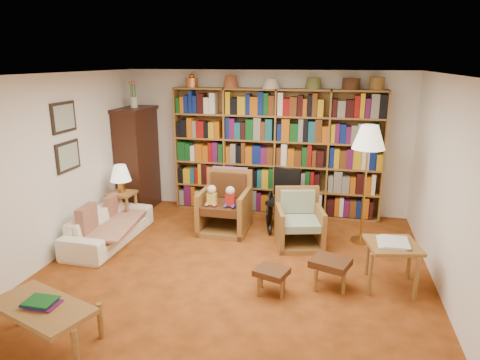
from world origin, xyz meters
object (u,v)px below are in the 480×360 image
(armchair_sage, at_px, (300,223))
(side_table_papers, at_px, (392,250))
(footstool_a, at_px, (272,273))
(coffee_table, at_px, (42,310))
(side_table_lamp, at_px, (123,201))
(armchair_leather, at_px, (226,206))
(floor_lamp, at_px, (369,142))
(wheelchair, at_px, (286,202))
(footstool_b, at_px, (330,265))
(sofa, at_px, (109,226))

(armchair_sage, bearing_deg, side_table_papers, -41.87)
(footstool_a, bearing_deg, coffee_table, -144.63)
(side_table_lamp, distance_m, armchair_leather, 1.71)
(floor_lamp, height_order, coffee_table, floor_lamp)
(wheelchair, height_order, footstool_b, wheelchair)
(side_table_lamp, xyz_separation_m, footstool_a, (2.71, -1.59, -0.17))
(armchair_leather, height_order, side_table_papers, armchair_leather)
(armchair_sage, xyz_separation_m, footstool_b, (0.47, -1.23, -0.01))
(side_table_lamp, bearing_deg, armchair_sage, -1.57)
(sofa, bearing_deg, coffee_table, -163.88)
(sofa, xyz_separation_m, footstool_a, (2.61, -0.94, 0.01))
(side_table_lamp, distance_m, wheelchair, 2.67)
(armchair_leather, distance_m, wheelchair, 0.97)
(side_table_lamp, bearing_deg, coffee_table, -76.56)
(sofa, relative_size, coffee_table, 1.46)
(sofa, height_order, floor_lamp, floor_lamp)
(armchair_sage, distance_m, wheelchair, 0.68)
(footstool_a, xyz_separation_m, footstool_b, (0.67, 0.28, 0.05))
(armchair_sage, xyz_separation_m, wheelchair, (-0.29, 0.60, 0.12))
(side_table_papers, height_order, footstool_b, side_table_papers)
(floor_lamp, bearing_deg, coffee_table, -134.18)
(coffee_table, bearing_deg, side_table_papers, 29.04)
(sofa, distance_m, coffee_table, 2.44)
(side_table_lamp, height_order, wheelchair, wheelchair)
(floor_lamp, bearing_deg, footstool_a, -121.94)
(sofa, distance_m, wheelchair, 2.79)
(armchair_leather, relative_size, side_table_papers, 1.41)
(side_table_papers, bearing_deg, armchair_leather, 150.08)
(floor_lamp, bearing_deg, armchair_sage, -163.76)
(side_table_lamp, xyz_separation_m, side_table_papers, (4.09, -1.13, 0.07))
(armchair_sage, relative_size, coffee_table, 0.73)
(side_table_lamp, xyz_separation_m, floor_lamp, (3.82, 0.18, 1.11))
(side_table_lamp, xyz_separation_m, footstool_b, (3.38, -1.31, -0.12))
(footstool_a, bearing_deg, side_table_lamp, 149.61)
(footstool_b, height_order, coffee_table, coffee_table)
(wheelchair, bearing_deg, side_table_lamp, -168.81)
(side_table_lamp, bearing_deg, sofa, -81.26)
(side_table_lamp, height_order, footstool_a, side_table_lamp)
(side_table_papers, xyz_separation_m, coffee_table, (-3.37, -1.87, -0.11))
(armchair_leather, distance_m, footstool_b, 2.30)
(footstool_a, xyz_separation_m, coffee_table, (-1.99, -1.42, 0.12))
(armchair_leather, relative_size, coffee_table, 0.84)
(footstool_a, height_order, coffee_table, coffee_table)
(sofa, xyz_separation_m, wheelchair, (2.52, 1.17, 0.19))
(armchair_sage, relative_size, floor_lamp, 0.47)
(side_table_lamp, relative_size, wheelchair, 0.60)
(sofa, xyz_separation_m, floor_lamp, (3.72, 0.83, 1.29))
(side_table_papers, xyz_separation_m, footstool_a, (-1.38, -0.46, -0.23))
(sofa, height_order, footstool_a, sofa)
(floor_lamp, xyz_separation_m, coffee_table, (-3.10, -3.19, -1.16))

